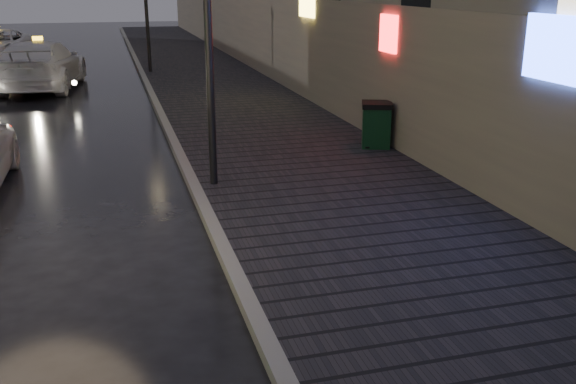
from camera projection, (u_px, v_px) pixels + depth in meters
name	position (u px, v px, depth m)	size (l,w,h in m)	color
sidewalk	(204.00, 75.00, 26.05)	(4.60, 58.00, 0.15)	black
curb	(143.00, 77.00, 25.44)	(0.20, 58.00, 0.15)	slate
trash_bin	(376.00, 124.00, 14.25)	(0.84, 0.84, 1.00)	black
taxi_mid	(41.00, 65.00, 22.74)	(2.40, 5.90, 1.71)	silver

